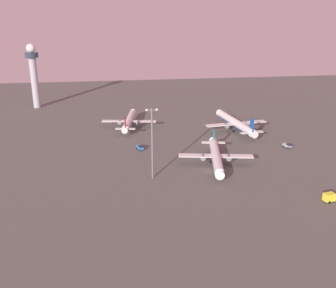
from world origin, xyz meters
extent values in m
plane|color=#56544F|center=(0.00, 0.00, 0.00)|extent=(416.00, 416.00, 0.00)
cylinder|color=#A8A8B2|center=(-84.97, 117.07, 15.86)|extent=(4.40, 4.40, 31.72)
cylinder|color=#2D3847|center=(-84.97, 117.07, 33.22)|extent=(8.00, 8.00, 3.00)
sphere|color=silver|center=(-84.97, 117.07, 37.24)|extent=(5.60, 5.60, 5.60)
cylinder|color=silver|center=(4.03, 5.66, 3.89)|extent=(9.81, 34.25, 3.61)
cone|color=silver|center=(0.69, -12.25, 3.89)|extent=(3.79, 2.87, 3.43)
cone|color=silver|center=(7.41, 23.76, 3.89)|extent=(3.68, 3.21, 3.25)
cube|color=silver|center=(4.20, 6.59, 3.70)|extent=(30.55, 9.30, 0.33)
cube|color=silver|center=(7.08, 21.99, 4.08)|extent=(10.68, 4.15, 0.33)
cube|color=#1984B2|center=(7.02, 21.71, 6.98)|extent=(0.84, 3.04, 6.17)
cylinder|color=slate|center=(9.34, 5.63, 3.04)|extent=(2.68, 3.74, 2.09)
cylinder|color=slate|center=(-0.93, 7.55, 3.04)|extent=(2.68, 3.74, 2.09)
cube|color=#1984B2|center=(4.03, 5.66, 2.90)|extent=(8.96, 31.50, 0.34)
cylinder|color=#333338|center=(2.02, -5.09, 2.21)|extent=(0.27, 0.27, 3.37)
cylinder|color=black|center=(2.02, -5.09, 0.52)|extent=(0.56, 1.10, 1.04)
cylinder|color=#333338|center=(6.52, 7.61, 2.21)|extent=(0.27, 0.27, 3.37)
cylinder|color=black|center=(6.52, 7.61, 0.52)|extent=(0.56, 1.10, 1.04)
cylinder|color=#333338|center=(2.41, 8.37, 2.21)|extent=(0.27, 0.27, 3.37)
cylinder|color=black|center=(2.41, 8.37, 0.52)|extent=(0.56, 1.10, 1.04)
cylinder|color=silver|center=(26.26, 50.69, 4.25)|extent=(8.97, 37.48, 3.94)
cone|color=silver|center=(23.55, 70.39, 4.25)|extent=(4.04, 2.97, 3.74)
cone|color=silver|center=(28.99, 30.78, 4.25)|extent=(3.90, 3.36, 3.54)
cube|color=silver|center=(26.40, 49.66, 4.04)|extent=(33.40, 8.61, 0.36)
cube|color=silver|center=(28.72, 32.73, 4.45)|extent=(11.63, 4.01, 0.36)
cube|color=#19479E|center=(28.68, 33.04, 7.61)|extent=(0.76, 3.33, 6.73)
cylinder|color=slate|center=(20.75, 48.89, 3.31)|extent=(2.76, 4.00, 2.28)
cylinder|color=slate|center=(32.04, 50.44, 3.31)|extent=(2.76, 4.00, 2.28)
cube|color=#19479E|center=(26.26, 50.69, 3.16)|extent=(8.17, 34.47, 0.37)
cylinder|color=#333338|center=(24.63, 62.51, 2.41)|extent=(0.29, 0.29, 3.68)
cylinder|color=black|center=(24.63, 62.51, 0.57)|extent=(0.57, 1.19, 1.14)
cylinder|color=#333338|center=(24.35, 47.81, 2.41)|extent=(0.29, 0.29, 3.68)
cylinder|color=black|center=(24.35, 47.81, 0.57)|extent=(0.57, 1.19, 1.14)
cylinder|color=#333338|center=(28.87, 48.43, 2.41)|extent=(0.29, 0.29, 3.68)
cylinder|color=black|center=(28.87, 48.43, 0.57)|extent=(0.57, 1.19, 1.14)
cylinder|color=silver|center=(-28.25, 64.68, 3.70)|extent=(8.85, 32.63, 3.43)
cone|color=silver|center=(-25.34, 81.78, 3.70)|extent=(3.58, 2.68, 3.26)
cone|color=silver|center=(-31.20, 47.41, 3.70)|extent=(3.47, 3.01, 3.09)
cube|color=silver|center=(-28.41, 63.79, 3.52)|extent=(29.10, 8.42, 0.32)
cube|color=silver|center=(-30.91, 49.10, 3.88)|extent=(10.16, 3.81, 0.32)
cube|color=red|center=(-30.86, 49.37, 6.64)|extent=(0.75, 2.89, 5.87)
cylinder|color=slate|center=(-33.30, 64.63, 2.89)|extent=(2.51, 3.54, 1.99)
cylinder|color=slate|center=(-23.51, 62.96, 2.89)|extent=(2.51, 3.54, 1.99)
cube|color=red|center=(-28.25, 64.68, 2.76)|extent=(8.07, 30.01, 0.33)
cylinder|color=#333338|center=(-26.51, 74.94, 2.10)|extent=(0.25, 0.25, 3.21)
cylinder|color=black|center=(-26.51, 74.94, 0.50)|extent=(0.52, 1.04, 0.99)
cylinder|color=#333338|center=(-30.59, 62.79, 2.10)|extent=(0.25, 0.25, 3.21)
cylinder|color=black|center=(-30.59, 62.79, 0.50)|extent=(0.52, 1.04, 0.99)
cylinder|color=#333338|center=(-26.67, 62.12, 2.10)|extent=(0.25, 0.25, 3.21)
cylinder|color=black|center=(-26.67, 62.12, 0.50)|extent=(0.52, 1.04, 0.99)
cube|color=gray|center=(42.31, 20.43, 1.00)|extent=(2.73, 2.77, 1.10)
cube|color=#1E232D|center=(42.31, 20.43, 1.90)|extent=(2.47, 2.47, 0.70)
cube|color=gray|center=(41.47, 22.13, 1.15)|extent=(2.79, 3.00, 1.40)
cylinder|color=black|center=(43.21, 20.55, 0.45)|extent=(0.67, 0.94, 0.90)
cylinder|color=black|center=(41.68, 19.79, 0.45)|extent=(0.67, 0.94, 0.90)
cylinder|color=black|center=(42.01, 22.96, 0.45)|extent=(0.67, 0.94, 0.90)
cylinder|color=black|center=(40.49, 22.20, 0.45)|extent=(0.67, 0.94, 0.90)
cube|color=yellow|center=(35.40, -30.01, 1.05)|extent=(3.17, 2.90, 1.20)
cube|color=#1E232D|center=(35.40, -30.01, 2.00)|extent=(2.81, 2.64, 0.70)
cube|color=yellow|center=(32.97, -30.51, 1.75)|extent=(3.99, 2.97, 2.60)
cylinder|color=black|center=(35.57, -28.91, 0.45)|extent=(0.94, 0.47, 0.90)
cylinder|color=black|center=(32.12, -29.61, 0.45)|extent=(0.94, 0.47, 0.90)
cylinder|color=black|center=(32.53, -31.67, 0.45)|extent=(0.94, 0.47, 0.90)
cube|color=#3372BF|center=(-24.89, 27.48, 1.00)|extent=(2.60, 2.66, 1.10)
cube|color=#1E232D|center=(-24.89, 27.48, 1.90)|extent=(2.36, 2.37, 0.70)
cube|color=#3372BF|center=(-25.54, 29.26, 1.15)|extent=(2.63, 2.92, 1.40)
cylinder|color=black|center=(-23.99, 27.50, 0.45)|extent=(0.59, 0.95, 0.90)
cylinder|color=black|center=(-25.59, 26.91, 0.45)|extent=(0.59, 0.95, 0.90)
cylinder|color=black|center=(-24.92, 30.02, 0.45)|extent=(0.59, 0.95, 0.90)
cylinder|color=black|center=(-26.51, 29.44, 0.45)|extent=(0.59, 0.95, 0.90)
cylinder|color=slate|center=(-22.77, -3.30, 13.53)|extent=(0.70, 0.70, 27.07)
cube|color=slate|center=(-22.77, -3.30, 26.47)|extent=(4.80, 0.40, 0.40)
sphere|color=#F9EAB2|center=(-24.57, -3.30, 26.47)|extent=(0.90, 0.90, 0.90)
sphere|color=#F9EAB2|center=(-20.97, -3.30, 26.47)|extent=(0.90, 0.90, 0.90)
camera|label=1|loc=(-36.05, -136.83, 60.70)|focal=41.53mm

